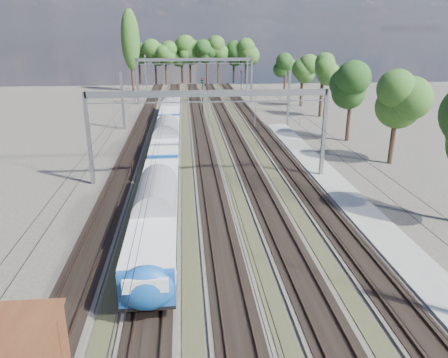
{
  "coord_description": "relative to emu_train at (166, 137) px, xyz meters",
  "views": [
    {
      "loc": [
        -2.36,
        -11.6,
        14.5
      ],
      "look_at": [
        0.75,
        22.14,
        2.8
      ],
      "focal_mm": 35.0,
      "sensor_mm": 36.0,
      "label": 1
    }
  ],
  "objects": [
    {
      "name": "platform",
      "position": [
        16.5,
        -18.33,
        -2.43
      ],
      "size": [
        3.0,
        70.0,
        0.3
      ],
      "primitive_type": "cube",
      "color": "gray",
      "rests_on": "ground"
    },
    {
      "name": "poplar",
      "position": [
        -10.0,
        59.67,
        9.31
      ],
      "size": [
        4.4,
        4.4,
        19.04
      ],
      "color": "black",
      "rests_on": "ground"
    },
    {
      "name": "emu_train",
      "position": [
        0.0,
        0.0,
        0.0
      ],
      "size": [
        2.99,
        63.34,
        4.38
      ],
      "color": "black",
      "rests_on": "ground"
    },
    {
      "name": "tree_belt",
      "position": [
        11.59,
        53.52,
        5.91
      ],
      "size": [
        39.93,
        101.73,
        11.83
      ],
      "color": "black",
      "rests_on": "ground"
    },
    {
      "name": "track_bed",
      "position": [
        4.5,
        6.67,
        -2.48
      ],
      "size": [
        21.0,
        130.0,
        0.34
      ],
      "color": "#47423A",
      "rests_on": "ground"
    },
    {
      "name": "signal_near",
      "position": [
        5.42,
        26.69,
        1.49
      ],
      "size": [
        0.44,
        0.41,
        6.42
      ],
      "rotation": [
        0.0,
        0.0,
        -0.25
      ],
      "color": "black",
      "rests_on": "ground"
    },
    {
      "name": "worker",
      "position": [
        5.47,
        47.85,
        -1.63
      ],
      "size": [
        0.56,
        0.75,
        1.89
      ],
      "primitive_type": "imported",
      "rotation": [
        0.0,
        0.0,
        1.41
      ],
      "color": "black",
      "rests_on": "ground"
    },
    {
      "name": "catenary",
      "position": [
        4.83,
        14.36,
        3.82
      ],
      "size": [
        25.65,
        130.0,
        9.0
      ],
      "color": "gray",
      "rests_on": "ground"
    },
    {
      "name": "signal_far",
      "position": [
        15.06,
        48.54,
        1.13
      ],
      "size": [
        0.4,
        0.36,
        5.86
      ],
      "rotation": [
        0.0,
        0.0,
        0.2
      ],
      "color": "black",
      "rests_on": "ground"
    }
  ]
}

